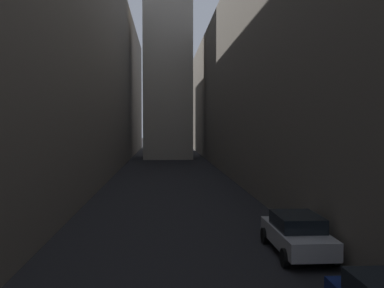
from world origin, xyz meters
name	(u,v)px	position (x,y,z in m)	size (l,w,h in m)	color
ground_plane	(170,177)	(0.00, 48.00, 0.00)	(264.00, 264.00, 0.00)	black
building_block_left	(38,62)	(-12.70, 50.00, 10.95)	(14.40, 108.00, 21.89)	#60594F
building_block_right	(280,81)	(11.01, 50.00, 9.29)	(11.02, 108.00, 18.58)	#60594F
parked_car_right_far	(297,233)	(4.40, 23.11, 0.79)	(1.96, 4.44, 1.51)	#B7B7BC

